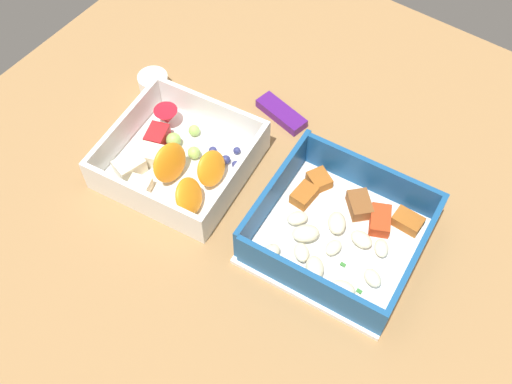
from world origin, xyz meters
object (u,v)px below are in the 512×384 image
object	(u,v)px
pasta_container	(339,231)
fruit_bowl	(178,159)
candy_bar	(281,113)
paper_cup_liner	(153,82)

from	to	relation	value
pasta_container	fruit_bowl	world-z (taller)	fruit_bowl
pasta_container	candy_bar	size ratio (longest dim) A/B	2.66
pasta_container	candy_bar	distance (cm)	18.84
fruit_bowl	candy_bar	distance (cm)	14.88
pasta_container	fruit_bowl	xyz separation A→B (cm)	(-20.57, -2.61, 0.11)
candy_bar	paper_cup_liner	size ratio (longest dim) A/B	1.80
pasta_container	candy_bar	bearing A→B (deg)	138.79
paper_cup_liner	candy_bar	bearing A→B (deg)	18.82
pasta_container	paper_cup_liner	size ratio (longest dim) A/B	4.78
pasta_container	fruit_bowl	bearing A→B (deg)	-177.49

